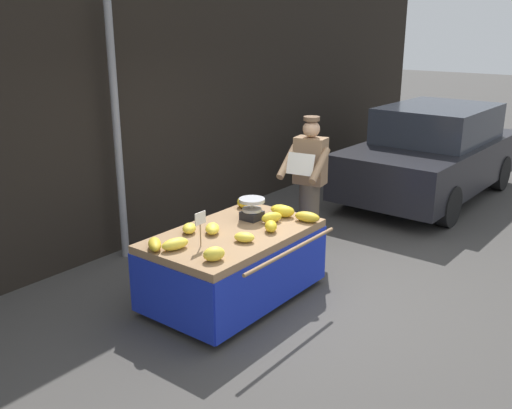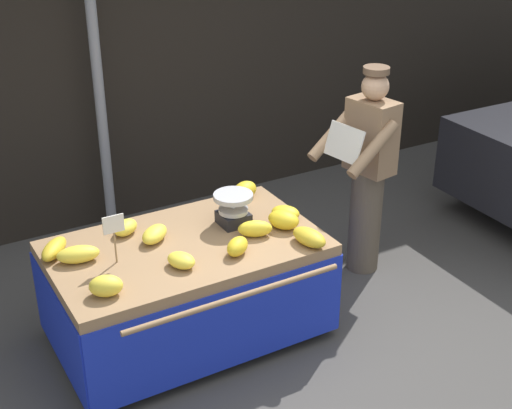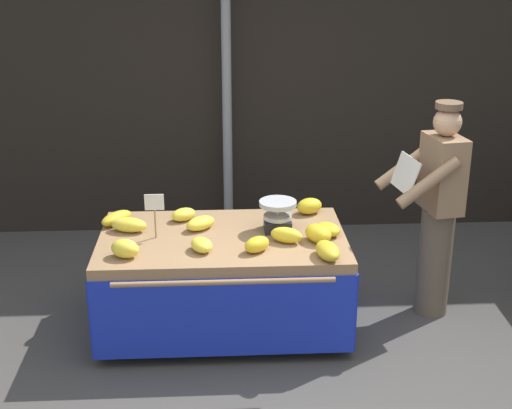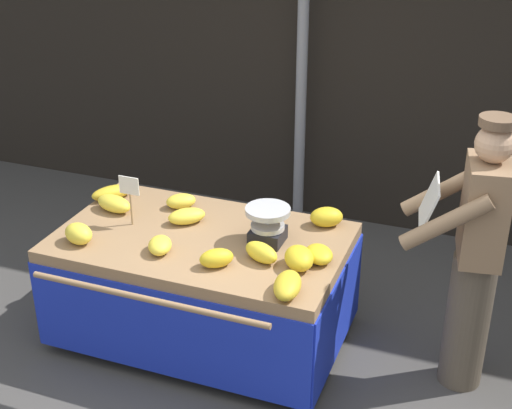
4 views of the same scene
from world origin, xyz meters
TOP-DOWN VIEW (x-y plane):
  - ground_plane at (0.00, 0.00)m, footprint 60.00×60.00m
  - back_wall at (0.00, 2.81)m, footprint 16.00×0.24m
  - street_pole at (-0.42, 2.49)m, footprint 0.09×0.09m
  - banana_cart at (-0.50, 0.66)m, footprint 1.85×1.30m
  - weighing_scale at (-0.08, 0.75)m, footprint 0.28×0.28m
  - price_sign at (-0.99, 0.66)m, footprint 0.14×0.01m
  - banana_bunch_0 at (-0.04, 0.52)m, footprint 0.27×0.21m
  - banana_bunch_1 at (-0.65, 0.40)m, footprint 0.21×0.24m
  - banana_bunch_2 at (0.20, 1.09)m, footprint 0.26×0.24m
  - banana_bunch_3 at (-1.17, 0.33)m, footprint 0.25×0.22m
  - banana_bunch_4 at (-1.31, 0.95)m, footprint 0.28×0.30m
  - banana_bunch_5 at (-0.66, 0.80)m, footprint 0.28×0.27m
  - banana_bunch_6 at (0.22, 0.24)m, footprint 0.19×0.30m
  - banana_bunch_7 at (0.28, 0.64)m, footprint 0.25×0.26m
  - banana_bunch_8 at (-0.80, 1.00)m, footprint 0.24×0.23m
  - banana_bunch_9 at (-0.26, 0.37)m, footprint 0.24×0.22m
  - banana_bunch_10 at (0.20, 0.53)m, footprint 0.26×0.28m
  - banana_bunch_11 at (-1.20, 0.79)m, footprint 0.30×0.21m
  - vendor_person at (1.15, 0.81)m, footprint 0.63×0.58m
  - parked_car at (4.38, 0.47)m, footprint 3.93×1.79m

SIDE VIEW (x-z plane):
  - ground_plane at x=0.00m, z-range 0.00..0.00m
  - banana_cart at x=-0.50m, z-range 0.18..0.94m
  - parked_car at x=4.38m, z-range 0.00..1.51m
  - banana_bunch_7 at x=0.28m, z-range 0.76..0.85m
  - banana_bunch_1 at x=-0.65m, z-range 0.76..0.86m
  - banana_bunch_4 at x=-1.31m, z-range 0.76..0.86m
  - banana_bunch_8 at x=-0.80m, z-range 0.76..0.86m
  - banana_bunch_5 at x=-0.66m, z-range 0.76..0.86m
  - banana_bunch_11 at x=-1.20m, z-range 0.76..0.87m
  - banana_bunch_6 at x=0.22m, z-range 0.76..0.87m
  - banana_bunch_9 at x=-0.26m, z-range 0.76..0.87m
  - banana_bunch_0 at x=-0.04m, z-range 0.76..0.88m
  - banana_bunch_2 at x=0.20m, z-range 0.76..0.89m
  - banana_bunch_10 at x=0.20m, z-range 0.76..0.89m
  - banana_bunch_3 at x=-1.17m, z-range 0.76..0.89m
  - vendor_person at x=1.15m, z-range 0.02..1.73m
  - weighing_scale at x=-0.08m, z-range 0.76..1.00m
  - price_sign at x=-0.99m, z-range 0.84..1.18m
  - street_pole at x=-0.42m, z-range 0.00..3.04m
  - back_wall at x=0.00m, z-range 0.00..3.82m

